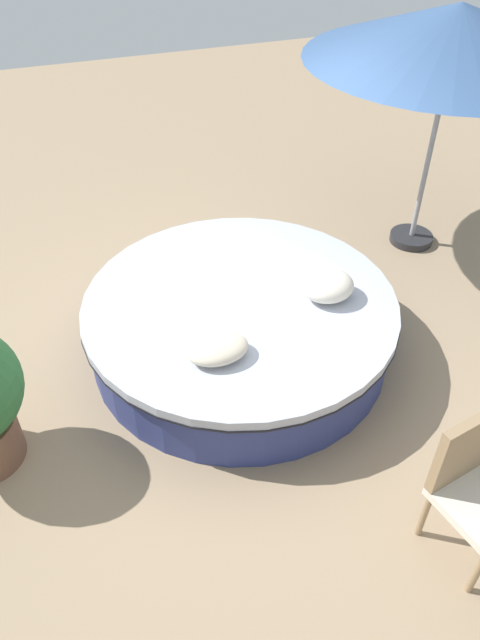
% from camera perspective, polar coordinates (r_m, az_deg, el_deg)
% --- Properties ---
extents(ground_plane, '(16.00, 16.00, 0.00)m').
position_cam_1_polar(ground_plane, '(5.07, -0.00, -2.66)').
color(ground_plane, '#9E8466').
extents(round_bed, '(2.51, 2.51, 0.52)m').
position_cam_1_polar(round_bed, '(4.90, -0.00, -0.39)').
color(round_bed, navy).
rests_on(round_bed, ground_plane).
extents(throw_pillow_0, '(0.45, 0.32, 0.15)m').
position_cam_1_polar(throw_pillow_0, '(4.21, -2.16, -2.74)').
color(throw_pillow_0, beige).
rests_on(throw_pillow_0, round_bed).
extents(throw_pillow_1, '(0.42, 0.37, 0.21)m').
position_cam_1_polar(throw_pillow_1, '(4.76, 8.35, 3.25)').
color(throw_pillow_1, silver).
rests_on(throw_pillow_1, round_bed).
extents(patio_chair, '(0.61, 0.59, 0.98)m').
position_cam_1_polar(patio_chair, '(3.80, 21.74, -13.84)').
color(patio_chair, '#997A56').
rests_on(patio_chair, ground_plane).
extents(patio_umbrella, '(2.56, 2.56, 2.29)m').
position_cam_1_polar(patio_umbrella, '(5.81, 19.87, 24.31)').
color(patio_umbrella, '#262628').
rests_on(patio_umbrella, ground_plane).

